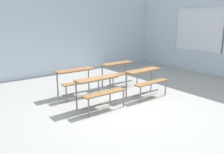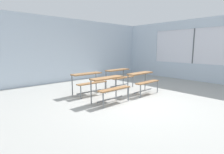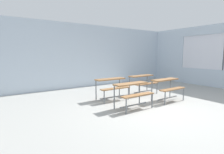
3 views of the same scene
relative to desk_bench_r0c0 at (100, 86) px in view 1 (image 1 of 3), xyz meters
name	(u,v)px [view 1 (image 1 of 3)]	position (x,y,z in m)	size (l,w,h in m)	color
ground	(128,111)	(0.47, -0.52, -0.59)	(10.00, 9.00, 0.05)	#9E9E99
wall_back	(50,35)	(0.47, 3.98, 0.94)	(10.00, 0.12, 3.00)	silver
desk_bench_r0c0	(100,86)	(0.00, 0.00, 0.00)	(1.10, 0.60, 0.74)	olive
desk_bench_r0c1	(146,77)	(1.53, -0.02, 0.00)	(1.11, 0.61, 0.74)	olive
desk_bench_r1c0	(78,76)	(0.03, 1.14, 0.00)	(1.11, 0.60, 0.74)	olive
desk_bench_r1c1	(119,69)	(1.58, 1.22, 0.00)	(1.11, 0.61, 0.74)	olive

